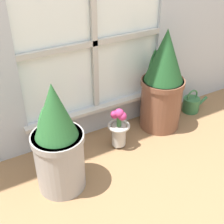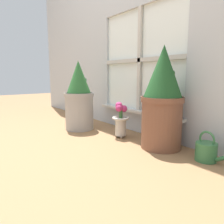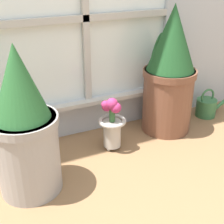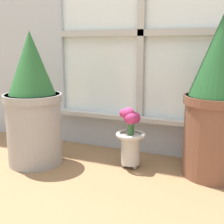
{
  "view_description": "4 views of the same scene",
  "coord_description": "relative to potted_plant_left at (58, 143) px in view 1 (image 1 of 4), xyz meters",
  "views": [
    {
      "loc": [
        -0.84,
        -1.07,
        1.37
      ],
      "look_at": [
        -0.03,
        0.34,
        0.32
      ],
      "focal_mm": 50.0,
      "sensor_mm": 36.0,
      "label": 1
    },
    {
      "loc": [
        1.48,
        -0.78,
        0.54
      ],
      "look_at": [
        -0.04,
        0.34,
        0.22
      ],
      "focal_mm": 35.0,
      "sensor_mm": 36.0,
      "label": 2
    },
    {
      "loc": [
        -0.58,
        -0.96,
        0.95
      ],
      "look_at": [
        0.03,
        0.36,
        0.24
      ],
      "focal_mm": 50.0,
      "sensor_mm": 36.0,
      "label": 3
    },
    {
      "loc": [
        0.56,
        -1.02,
        0.61
      ],
      "look_at": [
        -0.04,
        0.32,
        0.29
      ],
      "focal_mm": 50.0,
      "sensor_mm": 36.0,
      "label": 4
    }
  ],
  "objects": [
    {
      "name": "potted_plant_left",
      "position": [
        0.0,
        0.0,
        0.0
      ],
      "size": [
        0.29,
        0.29,
        0.68
      ],
      "color": "#9E9993",
      "rests_on": "ground_plane"
    },
    {
      "name": "watering_can",
      "position": [
        1.22,
        0.25,
        -0.25
      ],
      "size": [
        0.24,
        0.13,
        0.19
      ],
      "color": "#336B3D",
      "rests_on": "ground_plane"
    },
    {
      "name": "flower_vase",
      "position": [
        0.47,
        0.15,
        -0.15
      ],
      "size": [
        0.15,
        0.15,
        0.31
      ],
      "color": "#BCB7AD",
      "rests_on": "ground_plane"
    },
    {
      "name": "ground_plane",
      "position": [
        0.44,
        -0.23,
        -0.31
      ],
      "size": [
        10.0,
        10.0,
        0.0
      ],
      "primitive_type": "plane",
      "color": "olive"
    },
    {
      "name": "potted_plant_right",
      "position": [
        0.87,
        0.21,
        0.05
      ],
      "size": [
        0.31,
        0.31,
        0.75
      ],
      "color": "brown",
      "rests_on": "ground_plane"
    }
  ]
}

